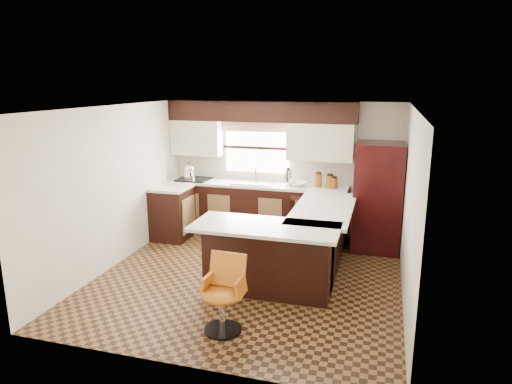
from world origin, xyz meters
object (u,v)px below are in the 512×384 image
(peninsula_long, at_px, (319,239))
(peninsula_return, at_px, (269,259))
(bar_chair, at_px, (222,295))
(refrigerator, at_px, (378,197))

(peninsula_long, bearing_deg, peninsula_return, -118.30)
(peninsula_long, distance_m, bar_chair, 2.24)
(peninsula_return, xyz_separation_m, bar_chair, (-0.24, -1.13, -0.02))
(peninsula_return, bearing_deg, peninsula_long, 61.70)
(refrigerator, height_order, bar_chair, refrigerator)
(peninsula_long, bearing_deg, bar_chair, -109.93)
(bar_chair, bearing_deg, refrigerator, 66.36)
(refrigerator, relative_size, bar_chair, 2.06)
(peninsula_return, height_order, bar_chair, peninsula_return)
(peninsula_long, xyz_separation_m, bar_chair, (-0.76, -2.10, -0.02))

